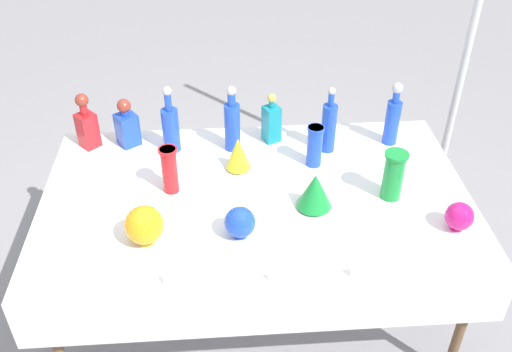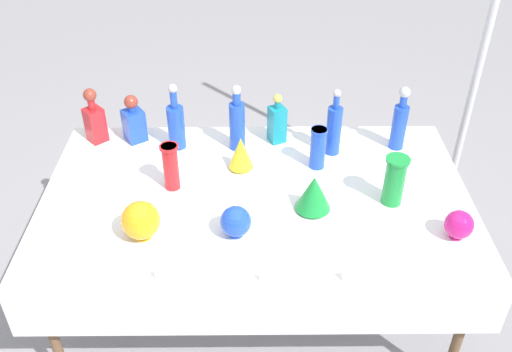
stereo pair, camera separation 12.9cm
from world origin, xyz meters
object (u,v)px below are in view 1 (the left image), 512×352
object	(u,v)px
fluted_vase_0	(238,153)
slender_vase_2	(394,174)
tall_bottle_1	(329,126)
fluted_vase_1	(315,190)
tall_bottle_2	(171,127)
tall_bottle_3	(232,124)
square_decanter_2	(127,125)
round_bowl_2	(144,225)
slender_vase_1	(315,145)
round_bowl_0	(240,222)
tall_bottle_0	(393,118)
slender_vase_0	(170,169)
round_bowl_1	(459,216)
canopy_pole	(469,41)
square_decanter_1	(271,122)
square_decanter_0	(87,124)

from	to	relation	value
fluted_vase_0	slender_vase_2	bearing A→B (deg)	-21.47
tall_bottle_1	fluted_vase_1	size ratio (longest dim) A/B	2.01
slender_vase_2	fluted_vase_0	xyz separation A→B (m)	(-0.67, 0.27, -0.03)
tall_bottle_2	tall_bottle_3	size ratio (longest dim) A/B	1.00
square_decanter_2	round_bowl_2	world-z (taller)	square_decanter_2
slender_vase_1	round_bowl_0	world-z (taller)	slender_vase_1
tall_bottle_0	slender_vase_0	size ratio (longest dim) A/B	1.49
slender_vase_0	round_bowl_2	distance (m)	0.35
tall_bottle_2	round_bowl_1	xyz separation A→B (m)	(1.22, -0.69, -0.07)
tall_bottle_0	tall_bottle_3	size ratio (longest dim) A/B	0.97
slender_vase_2	tall_bottle_0	bearing A→B (deg)	75.73
slender_vase_0	canopy_pole	xyz separation A→B (m)	(1.62, 0.77, 0.23)
tall_bottle_0	round_bowl_2	size ratio (longest dim) A/B	2.01
tall_bottle_2	square_decanter_1	xyz separation A→B (m)	(0.51, 0.05, -0.02)
square_decanter_0	slender_vase_1	xyz separation A→B (m)	(1.11, -0.25, -0.01)
tall_bottle_3	square_decanter_1	xyz separation A→B (m)	(0.20, 0.06, -0.04)
square_decanter_0	fluted_vase_1	distance (m)	1.21
tall_bottle_0	round_bowl_0	size ratio (longest dim) A/B	2.45
square_decanter_0	round_bowl_1	distance (m)	1.81
slender_vase_1	fluted_vase_1	bearing A→B (deg)	-98.50
fluted_vase_1	canopy_pole	bearing A→B (deg)	43.56
slender_vase_2	square_decanter_1	bearing A→B (deg)	134.00
square_decanter_1	tall_bottle_3	bearing A→B (deg)	-162.45
square_decanter_2	round_bowl_1	distance (m)	1.64
tall_bottle_1	round_bowl_0	bearing A→B (deg)	-127.40
square_decanter_0	square_decanter_1	bearing A→B (deg)	-0.79
fluted_vase_0	slender_vase_1	bearing A→B (deg)	1.80
square_decanter_0	slender_vase_1	distance (m)	1.14
tall_bottle_1	square_decanter_1	distance (m)	0.30
tall_bottle_1	round_bowl_2	bearing A→B (deg)	-143.97
square_decanter_1	slender_vase_2	size ratio (longest dim) A/B	1.15
slender_vase_1	fluted_vase_0	distance (m)	0.37
tall_bottle_2	slender_vase_0	bearing A→B (deg)	-88.13
square_decanter_1	tall_bottle_1	bearing A→B (deg)	-21.76
round_bowl_0	round_bowl_1	size ratio (longest dim) A/B	1.09
slender_vase_1	round_bowl_2	distance (m)	0.92
square_decanter_2	slender_vase_2	world-z (taller)	square_decanter_2
round_bowl_1	slender_vase_1	bearing A→B (deg)	136.01
tall_bottle_2	tall_bottle_3	distance (m)	0.31
tall_bottle_0	slender_vase_1	size ratio (longest dim) A/B	1.61
round_bowl_1	round_bowl_2	bearing A→B (deg)	179.43
tall_bottle_3	slender_vase_1	world-z (taller)	tall_bottle_3
tall_bottle_0	slender_vase_1	world-z (taller)	tall_bottle_0
round_bowl_0	round_bowl_1	xyz separation A→B (m)	(0.91, -0.02, -0.01)
square_decanter_2	slender_vase_1	bearing A→B (deg)	-15.30
fluted_vase_1	round_bowl_1	bearing A→B (deg)	-17.72
fluted_vase_0	round_bowl_2	size ratio (longest dim) A/B	1.01
tall_bottle_0	slender_vase_1	distance (m)	0.45
slender_vase_0	round_bowl_2	xyz separation A→B (m)	(-0.09, -0.34, -0.03)
tall_bottle_3	slender_vase_2	world-z (taller)	tall_bottle_3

